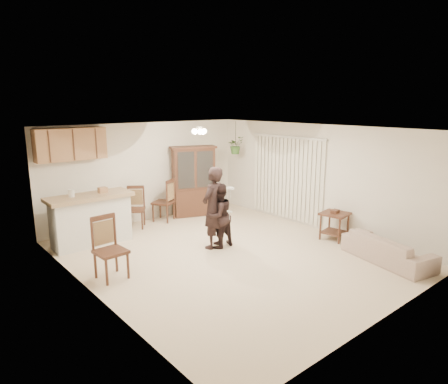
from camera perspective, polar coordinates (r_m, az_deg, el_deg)
floor at (r=8.12m, az=0.67°, el=-8.91°), size 6.50×6.50×0.00m
ceiling at (r=7.56m, az=0.72°, el=8.99°), size 5.50×6.50×0.02m
wall_back at (r=10.38m, az=-11.09°, el=2.81°), size 5.50×0.02×2.50m
wall_front at (r=5.77m, az=22.33°, el=-5.82°), size 5.50×0.02×2.50m
wall_left at (r=6.36m, az=-18.49°, el=-3.85°), size 0.02×6.50×2.50m
wall_right at (r=9.73m, az=13.09°, el=2.06°), size 0.02×6.50×2.50m
breakfast_bar at (r=8.99m, az=-18.42°, el=-4.05°), size 1.60×0.55×1.00m
bar_top at (r=8.85m, az=-18.67°, el=-0.64°), size 1.75×0.70×0.08m
upper_cabinets at (r=9.34m, az=-21.06°, el=6.39°), size 1.50×0.34×0.70m
vertical_blinds at (r=10.28m, az=8.92°, el=1.95°), size 0.06×2.30×2.10m
ceiling_fixture at (r=8.63m, az=-3.52°, el=8.76°), size 0.36×0.36×0.20m
hanging_plant at (r=10.93m, az=1.66°, el=6.71°), size 0.43×0.37×0.48m
plant_cord at (r=10.90m, az=1.67°, el=8.41°), size 0.01×0.01×0.65m
sofa at (r=8.26m, az=22.40°, el=-6.81°), size 1.13×1.99×0.73m
adult at (r=8.25m, az=-1.55°, el=-1.99°), size 0.77×0.63×1.80m
child at (r=8.31m, az=-0.76°, el=-3.47°), size 0.69×0.56×1.35m
china_hutch at (r=10.68m, az=-4.34°, el=1.50°), size 1.27×0.83×1.87m
side_table at (r=9.21m, az=15.47°, el=-4.64°), size 0.64×0.64×0.68m
chair_bar at (r=7.24m, az=-15.78°, el=-9.52°), size 0.52×0.52×1.10m
chair_hutch_left at (r=9.95m, az=-12.53°, el=-3.39°), size 0.62×0.62×1.00m
chair_hutch_right at (r=10.39m, az=-8.62°, el=-2.42°), size 0.66×0.66×1.09m
controller_adult at (r=7.96m, az=0.90°, el=0.54°), size 0.09×0.16×0.05m
controller_child at (r=8.05m, az=0.80°, el=-2.82°), size 0.05×0.12×0.04m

